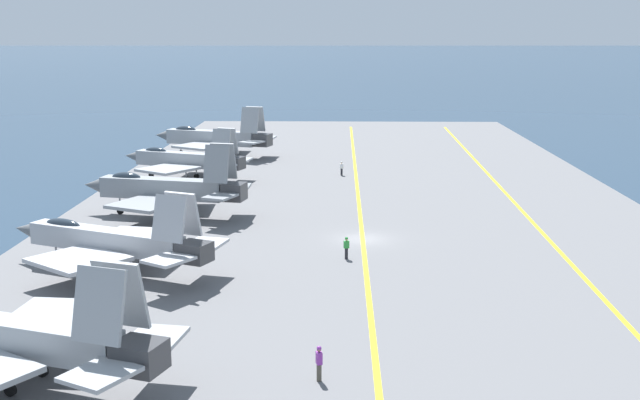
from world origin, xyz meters
The scene contains 12 objects.
ground_plane centered at (0.00, 0.00, 0.00)m, with size 2000.00×2000.00×0.00m, color #23384C.
carrier_deck centered at (0.00, 0.00, 0.20)m, with size 173.87×54.79×0.40m, color slate.
deck_stripe_foul_line centered at (0.00, -15.07, 0.40)m, with size 156.48×0.36×0.01m, color yellow.
deck_stripe_centerline centered at (0.00, 0.00, 0.40)m, with size 156.48×0.36×0.01m, color yellow.
parked_jet_nearest centered at (-27.81, 17.44, 2.83)m, with size 14.27×17.30×6.53m.
parked_jet_second centered at (-10.01, 17.63, 2.76)m, with size 12.41×16.51×6.15m.
parked_jet_third centered at (7.46, 17.58, 3.02)m, with size 14.09×15.62×6.85m.
parked_jet_fourth centered at (25.83, 19.35, 2.74)m, with size 13.19×15.36×6.11m.
parked_jet_fifth centered at (43.49, 18.89, 2.95)m, with size 13.89×17.07×6.85m.
crew_green_vest centered at (-5.94, 1.36, 1.33)m, with size 0.35×0.43×1.69m.
crew_white_vest centered at (29.36, 1.68, 1.32)m, with size 0.34×0.43×1.68m.
crew_purple_vest centered at (-27.15, 2.82, 1.38)m, with size 0.44×0.35×1.79m.
Camera 1 is at (-63.11, 1.86, 16.89)m, focal length 45.00 mm.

